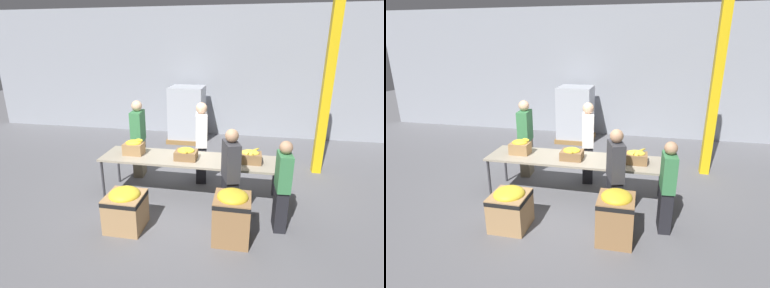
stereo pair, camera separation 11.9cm
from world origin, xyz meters
The scene contains 14 objects.
ground_plane centered at (0.00, 0.00, 0.00)m, with size 30.00×30.00×0.00m, color slate.
wall_back centered at (0.00, 4.49, 2.00)m, with size 16.00×0.08×4.00m.
sorting_table centered at (0.00, 0.00, 0.77)m, with size 3.39×0.85×0.82m.
banana_box_0 centered at (-1.11, 0.01, 0.96)m, with size 0.38×0.29×0.30m.
banana_box_1 centered at (-0.04, -0.06, 0.93)m, with size 0.41×0.35×0.22m.
banana_box_2 centered at (1.15, -0.01, 0.94)m, with size 0.41×0.33×0.26m.
volunteer_0 centered at (0.11, 0.77, 0.87)m, with size 0.31×0.50×1.75m.
volunteer_1 centered at (0.84, -0.69, 0.81)m, with size 0.34×0.48×1.62m.
volunteer_2 centered at (-1.32, 0.82, 0.86)m, with size 0.27×0.48×1.74m.
volunteer_3 centered at (1.66, -0.79, 0.75)m, with size 0.23×0.42×1.51m.
donation_bin_0 centered at (-0.80, -1.25, 0.37)m, with size 0.59×0.59×0.71m.
donation_bin_1 centered at (0.91, -1.25, 0.44)m, with size 0.55×0.55×0.84m.
support_pillar centered at (2.72, 1.76, 2.00)m, with size 0.20×0.20×4.00m.
pallet_stack_0 centered at (-0.79, 3.62, 0.83)m, with size 1.10×1.10×1.68m.
Camera 2 is at (1.19, -5.22, 2.88)m, focal length 28.00 mm.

